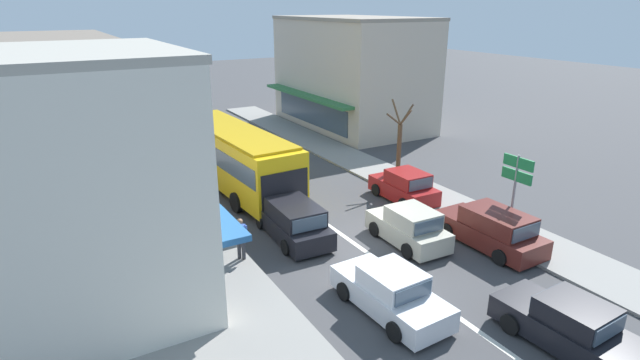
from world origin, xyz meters
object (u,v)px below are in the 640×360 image
Objects in this scene: sedan_adjacent_lane_trail at (391,292)px; sedan_behind_bus_near at (571,327)px; wagon_queue_far_back at (293,221)px; hatchback_adjacent_lane_lead at (409,227)px; street_tree_right at (399,147)px; pedestrian_with_handbag_near at (241,236)px; parked_hatchback_kerb_second at (404,187)px; directional_road_sign at (516,177)px; city_bus at (234,154)px; parked_wagon_kerb_front at (491,229)px; traffic_light_downstreet at (142,103)px.

sedan_adjacent_lane_trail is 1.00× the size of sedan_behind_bus_near.
wagon_queue_far_back is 10.72m from sedan_behind_bus_near.
street_tree_right is (4.00, 5.80, 1.37)m from hatchback_adjacent_lane_lead.
street_tree_right is (4.28, 13.14, 1.42)m from sedan_behind_bus_near.
parked_hatchback_kerb_second is at bearing 11.69° from pedestrian_with_handbag_near.
directional_road_sign is at bearing -79.56° from parked_hatchback_kerb_second.
city_bus is 13.01m from sedan_adjacent_lane_trail.
hatchback_adjacent_lane_lead is at bearing 44.01° from sedan_adjacent_lane_trail.
street_tree_right reaches higher than hatchback_adjacent_lane_lead.
wagon_queue_far_back is 7.94m from parked_wagon_kerb_front.
wagon_queue_far_back is 4.72m from hatchback_adjacent_lane_lead.
city_bus is at bearing 89.66° from wagon_queue_far_back.
hatchback_adjacent_lane_lead is at bearing -16.22° from pedestrian_with_handbag_near.
hatchback_adjacent_lane_lead is at bearing -36.21° from wagon_queue_far_back.
sedan_behind_bus_near is (-0.27, -7.34, -0.05)m from hatchback_adjacent_lane_lead.
traffic_light_downstreet reaches higher than parked_wagon_kerb_front.
traffic_light_downstreet reaches higher than pedestrian_with_handbag_near.
city_bus is at bearing -79.37° from traffic_light_downstreet.
traffic_light_downstreet reaches higher than directional_road_sign.
street_tree_right reaches higher than parked_wagon_kerb_front.
street_tree_right reaches higher than traffic_light_downstreet.
hatchback_adjacent_lane_lead is at bearing -68.44° from city_bus.
sedan_adjacent_lane_trail is 12.00m from street_tree_right.
parked_wagon_kerb_front is 2.78× the size of pedestrian_with_handbag_near.
directional_road_sign is (1.20, 0.10, 1.96)m from parked_wagon_kerb_front.
sedan_behind_bus_near is at bearing -78.74° from traffic_light_downstreet.
sedan_behind_bus_near is 7.25m from directional_road_sign.
traffic_light_downstreet is 1.17× the size of directional_road_sign.
pedestrian_with_handbag_near reaches higher than parked_wagon_kerb_front.
traffic_light_downstreet is at bearing 105.71° from hatchback_adjacent_lane_lead.
sedan_adjacent_lane_trail is at bearing -87.61° from wagon_queue_far_back.
sedan_adjacent_lane_trail is 9.62m from parked_hatchback_kerb_second.
wagon_queue_far_back and parked_wagon_kerb_front have the same top height.
directional_road_sign is at bearing -55.96° from city_bus.
parked_hatchback_kerb_second is at bearing 88.12° from parked_wagon_kerb_front.
street_tree_right is at bearing 71.96° from sedan_behind_bus_near.
parked_hatchback_kerb_second is (6.64, 0.99, -0.04)m from wagon_queue_far_back.
street_tree_right is at bearing 79.92° from parked_wagon_kerb_front.
parked_wagon_kerb_front is at bearing -34.83° from hatchback_adjacent_lane_lead.
parked_hatchback_kerb_second is at bearing 8.50° from wagon_queue_far_back.
pedestrian_with_handbag_near is (-9.06, 3.71, 0.32)m from parked_wagon_kerb_front.
sedan_behind_bus_near is 1.19× the size of directional_road_sign.
hatchback_adjacent_lane_lead is at bearing -74.29° from traffic_light_downstreet.
wagon_queue_far_back is 1.01× the size of parked_wagon_kerb_front.
parked_wagon_kerb_front is 1.08× the size of traffic_light_downstreet.
parked_wagon_kerb_front is 1.26× the size of directional_road_sign.
wagon_queue_far_back is 1.07× the size of sedan_behind_bus_near.
street_tree_right reaches higher than parked_hatchback_kerb_second.
parked_hatchback_kerb_second is 0.83× the size of street_tree_right.
parked_wagon_kerb_front is at bearing -69.49° from traffic_light_downstreet.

